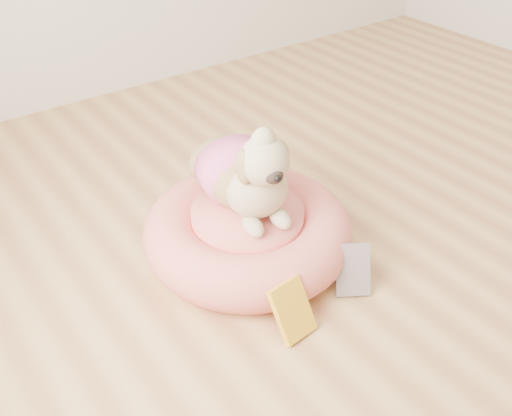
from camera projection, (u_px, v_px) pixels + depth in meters
floor at (507, 292)px, 1.89m from camera, size 4.50×4.50×0.00m
pet_bed at (248, 232)px, 2.01m from camera, size 0.73×0.73×0.19m
dog at (245, 158)px, 1.88m from camera, size 0.42×0.55×0.36m
book_yellow at (292, 310)px, 1.71m from camera, size 0.13×0.12×0.17m
book_white at (353, 270)px, 1.86m from camera, size 0.15×0.14×0.16m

